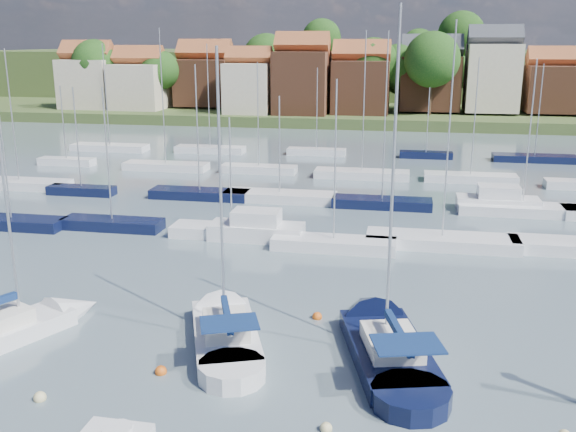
# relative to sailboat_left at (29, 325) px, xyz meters

# --- Properties ---
(ground) EXTENTS (260.00, 260.00, 0.00)m
(ground) POSITION_rel_sailboat_left_xyz_m (13.06, 37.58, -0.37)
(ground) COLOR #4F5E6B
(ground) RESTS_ON ground
(sailboat_left) EXTENTS (6.11, 9.16, 12.40)m
(sailboat_left) POSITION_rel_sailboat_left_xyz_m (0.00, 0.00, 0.00)
(sailboat_left) COLOR silver
(sailboat_left) RESTS_ON ground
(sailboat_centre) EXTENTS (6.76, 11.65, 15.39)m
(sailboat_centre) POSITION_rel_sailboat_left_xyz_m (9.71, 1.87, -0.01)
(sailboat_centre) COLOR silver
(sailboat_centre) RESTS_ON ground
(sailboat_navy) EXTENTS (6.44, 12.91, 17.25)m
(sailboat_navy) POSITION_rel_sailboat_left_xyz_m (17.65, 1.92, -0.02)
(sailboat_navy) COLOR black
(sailboat_navy) RESTS_ON ground
(buoy_b) EXTENTS (0.53, 0.53, 0.53)m
(buoy_b) POSITION_rel_sailboat_left_xyz_m (4.04, -5.77, -0.37)
(buoy_b) COLOR beige
(buoy_b) RESTS_ON ground
(buoy_c) EXTENTS (0.54, 0.54, 0.54)m
(buoy_c) POSITION_rel_sailboat_left_xyz_m (8.15, -2.77, -0.37)
(buoy_c) COLOR #D85914
(buoy_c) RESTS_ON ground
(buoy_d) EXTENTS (0.48, 0.48, 0.48)m
(buoy_d) POSITION_rel_sailboat_left_xyz_m (15.95, -5.76, -0.37)
(buoy_d) COLOR beige
(buoy_d) RESTS_ON ground
(buoy_e) EXTENTS (0.52, 0.52, 0.52)m
(buoy_e) POSITION_rel_sailboat_left_xyz_m (14.19, 4.33, -0.37)
(buoy_e) COLOR #D85914
(buoy_e) RESTS_ON ground
(marina_field) EXTENTS (79.62, 41.41, 15.93)m
(marina_field) POSITION_rel_sailboat_left_xyz_m (14.97, 32.72, 0.06)
(marina_field) COLOR silver
(marina_field) RESTS_ON ground
(far_shore_town) EXTENTS (212.46, 90.00, 22.27)m
(far_shore_town) POSITION_rel_sailboat_left_xyz_m (15.29, 130.24, 4.24)
(far_shore_town) COLOR #414F27
(far_shore_town) RESTS_ON ground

